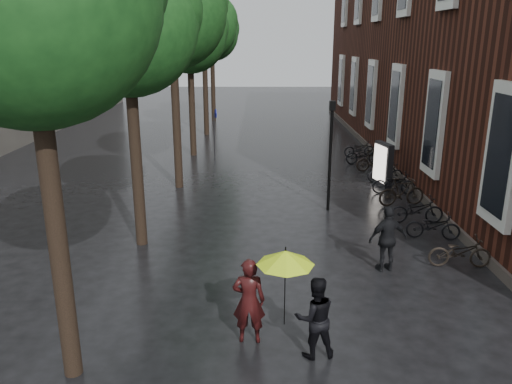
{
  "coord_description": "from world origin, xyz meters",
  "views": [
    {
      "loc": [
        -0.69,
        -6.65,
        5.73
      ],
      "look_at": [
        -0.73,
        6.47,
        1.75
      ],
      "focal_mm": 35.0,
      "sensor_mm": 36.0,
      "label": 1
    }
  ],
  "objects_px": {
    "person_burgundy": "(249,301)",
    "pedestrian_walking": "(388,239)",
    "person_black": "(315,317)",
    "parked_bicycles": "(392,182)",
    "ad_lightbox": "(383,165)",
    "lamp_post": "(331,145)"
  },
  "relations": [
    {
      "from": "person_burgundy",
      "to": "person_black",
      "type": "bearing_deg",
      "value": 160.32
    },
    {
      "from": "pedestrian_walking",
      "to": "lamp_post",
      "type": "relative_size",
      "value": 0.46
    },
    {
      "from": "person_black",
      "to": "parked_bicycles",
      "type": "distance_m",
      "value": 11.41
    },
    {
      "from": "person_black",
      "to": "pedestrian_walking",
      "type": "height_order",
      "value": "pedestrian_walking"
    },
    {
      "from": "pedestrian_walking",
      "to": "person_black",
      "type": "bearing_deg",
      "value": 45.26
    },
    {
      "from": "person_burgundy",
      "to": "pedestrian_walking",
      "type": "xyz_separation_m",
      "value": [
        3.51,
        3.21,
        -0.01
      ]
    },
    {
      "from": "ad_lightbox",
      "to": "pedestrian_walking",
      "type": "bearing_deg",
      "value": -116.67
    },
    {
      "from": "person_burgundy",
      "to": "person_black",
      "type": "relative_size",
      "value": 1.1
    },
    {
      "from": "parked_bicycles",
      "to": "lamp_post",
      "type": "xyz_separation_m",
      "value": [
        -2.77,
        -2.09,
        1.88
      ]
    },
    {
      "from": "person_burgundy",
      "to": "parked_bicycles",
      "type": "distance_m",
      "value": 11.5
    },
    {
      "from": "person_black",
      "to": "ad_lightbox",
      "type": "height_order",
      "value": "ad_lightbox"
    },
    {
      "from": "person_black",
      "to": "parked_bicycles",
      "type": "relative_size",
      "value": 0.12
    },
    {
      "from": "person_burgundy",
      "to": "ad_lightbox",
      "type": "distance_m",
      "value": 12.31
    },
    {
      "from": "ad_lightbox",
      "to": "lamp_post",
      "type": "relative_size",
      "value": 0.47
    },
    {
      "from": "person_burgundy",
      "to": "pedestrian_walking",
      "type": "bearing_deg",
      "value": -136.13
    },
    {
      "from": "person_burgundy",
      "to": "person_black",
      "type": "height_order",
      "value": "person_burgundy"
    },
    {
      "from": "lamp_post",
      "to": "ad_lightbox",
      "type": "bearing_deg",
      "value": 49.55
    },
    {
      "from": "pedestrian_walking",
      "to": "ad_lightbox",
      "type": "bearing_deg",
      "value": -115.8
    },
    {
      "from": "person_burgundy",
      "to": "lamp_post",
      "type": "relative_size",
      "value": 0.46
    },
    {
      "from": "person_burgundy",
      "to": "parked_bicycles",
      "type": "xyz_separation_m",
      "value": [
        5.43,
        10.13,
        -0.44
      ]
    },
    {
      "from": "person_black",
      "to": "pedestrian_walking",
      "type": "bearing_deg",
      "value": -130.85
    },
    {
      "from": "parked_bicycles",
      "to": "ad_lightbox",
      "type": "xyz_separation_m",
      "value": [
        -0.14,
        0.99,
        0.46
      ]
    }
  ]
}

